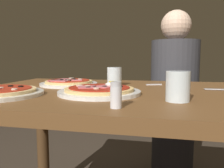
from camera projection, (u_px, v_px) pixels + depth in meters
The scene contains 8 objects.
dining_table at pixel (127, 118), 0.90m from camera, with size 1.27×0.81×0.73m.
pizza_foreground at pixel (100, 91), 0.80m from camera, with size 0.29×0.29×0.05m.
pizza_across_left at pixel (69, 83), 1.06m from camera, with size 0.27×0.27×0.03m.
water_glass_near at pixel (114, 78), 1.03m from camera, with size 0.07×0.07×0.09m.
water_glass_far at pixel (178, 88), 0.66m from camera, with size 0.07×0.07×0.09m.
fork at pixel (160, 84), 1.07m from camera, with size 0.15×0.07×0.00m.
salt_shaker at pixel (116, 95), 0.57m from camera, with size 0.03×0.03×0.07m.
diner_person at pixel (174, 102), 1.58m from camera, with size 0.32×0.32×1.18m.
Camera 1 is at (0.13, -0.88, 0.86)m, focal length 36.39 mm.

